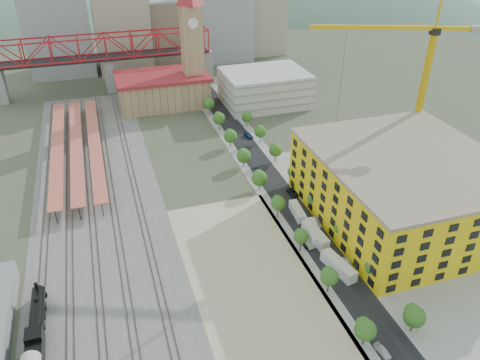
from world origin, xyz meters
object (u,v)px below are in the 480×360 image
object	(u,v)px
clock_tower	(192,35)
tower_crane	(416,70)
site_trailer_c	(313,232)
site_trailer_a	(339,266)
car_0	(383,351)
construction_building	(404,188)
site_trailer_b	(315,235)
site_trailer_d	(297,211)
locomotive	(37,327)

from	to	relation	value
clock_tower	tower_crane	bearing A→B (deg)	-55.03
clock_tower	site_trailer_c	size ratio (longest dim) A/B	5.40
site_trailer_a	car_0	distance (m)	23.72
tower_crane	site_trailer_c	distance (m)	59.53
construction_building	car_0	xyz separation A→B (m)	(-29.00, -37.99, -8.72)
construction_building	site_trailer_c	xyz separation A→B (m)	(-26.00, -0.74, -8.09)
clock_tower	site_trailer_b	xyz separation A→B (m)	(8.00, -102.01, -27.30)
site_trailer_b	site_trailer_c	bearing A→B (deg)	86.46
construction_building	car_0	size ratio (longest dim) A/B	12.54
site_trailer_d	car_0	world-z (taller)	site_trailer_d
locomotive	site_trailer_d	xyz separation A→B (m)	(66.00, 22.63, -1.06)
clock_tower	site_trailer_b	world-z (taller)	clock_tower
locomotive	site_trailer_a	distance (m)	66.02
tower_crane	car_0	xyz separation A→B (m)	(-46.49, -64.37, -30.92)
locomotive	tower_crane	world-z (taller)	tower_crane
construction_building	site_trailer_d	distance (m)	28.81
locomotive	site_trailer_d	world-z (taller)	locomotive
locomotive	site_trailer_b	xyz separation A→B (m)	(66.00, 11.31, -0.86)
locomotive	tower_crane	size ratio (longest dim) A/B	0.47
clock_tower	car_0	world-z (taller)	clock_tower
clock_tower	car_0	distance (m)	140.89
site_trailer_c	car_0	distance (m)	37.38
tower_crane	site_trailer_a	size ratio (longest dim) A/B	4.93
clock_tower	construction_building	xyz separation A→B (m)	(34.00, -99.99, -19.29)
site_trailer_c	locomotive	bearing A→B (deg)	-156.40
clock_tower	site_trailer_d	size ratio (longest dim) A/B	5.99
clock_tower	locomotive	size ratio (longest dim) A/B	2.16
tower_crane	site_trailer_b	distance (m)	60.08
construction_building	site_trailer_a	distance (m)	30.81
tower_crane	car_0	world-z (taller)	tower_crane
clock_tower	locomotive	world-z (taller)	clock_tower
site_trailer_a	site_trailer_d	xyz separation A→B (m)	(0.00, 23.78, -0.23)
site_trailer_c	car_0	size ratio (longest dim) A/B	2.39
construction_building	site_trailer_c	bearing A→B (deg)	-178.36
clock_tower	site_trailer_b	bearing A→B (deg)	-85.52
clock_tower	site_trailer_c	distance (m)	104.70
site_trailer_a	construction_building	bearing A→B (deg)	17.54
clock_tower	construction_building	distance (m)	107.36
construction_building	site_trailer_b	distance (m)	27.28
construction_building	site_trailer_a	xyz separation A→B (m)	(-26.00, -14.47, -7.99)
clock_tower	site_trailer_c	xyz separation A→B (m)	(8.00, -100.74, -27.38)
site_trailer_a	site_trailer_d	distance (m)	23.78
construction_building	locomotive	size ratio (longest dim) A/B	2.10
site_trailer_b	site_trailer_d	bearing A→B (deg)	86.46
tower_crane	site_trailer_c	size ratio (longest dim) A/B	5.32
site_trailer_c	site_trailer_d	world-z (taller)	site_trailer_c
locomotive	site_trailer_a	size ratio (longest dim) A/B	2.32
tower_crane	site_trailer_b	size ratio (longest dim) A/B	5.03
site_trailer_d	car_0	xyz separation A→B (m)	(-3.00, -47.30, -0.50)
construction_building	locomotive	bearing A→B (deg)	-171.76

